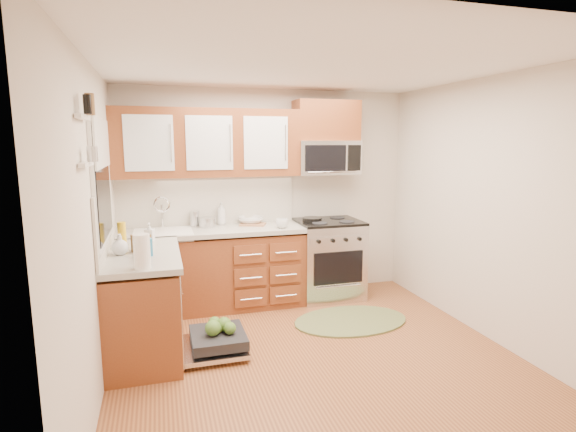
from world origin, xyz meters
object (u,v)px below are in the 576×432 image
object	(u,v)px
bowl_a	(251,221)
cup	(282,223)
upper_cabinets	(208,143)
stock_pot	(207,222)
rug	(351,321)
microwave	(326,157)
range	(328,259)
skillet	(312,219)
dishwasher	(214,343)
paper_towel_roll	(142,252)
bowl_b	(251,220)
cutting_board	(253,224)
sink	(164,243)

from	to	relation	value
bowl_a	cup	bearing A→B (deg)	-51.05
upper_cabinets	stock_pot	bearing A→B (deg)	-137.25
upper_cabinets	rug	distance (m)	2.50
microwave	stock_pot	bearing A→B (deg)	-179.71
rug	bowl_a	distance (m)	1.62
bowl_a	range	bearing A→B (deg)	-10.47
skillet	dishwasher	bearing A→B (deg)	-139.17
range	dishwasher	size ratio (longest dim) A/B	1.36
cup	upper_cabinets	bearing A→B (deg)	157.06
paper_towel_roll	bowl_a	bearing A→B (deg)	53.92
upper_cabinets	cup	xyz separation A→B (m)	(0.77, -0.32, -0.90)
stock_pot	bowl_a	world-z (taller)	stock_pot
cup	stock_pot	bearing A→B (deg)	159.96
range	bowl_b	distance (m)	1.06
bowl_a	cup	world-z (taller)	cup
upper_cabinets	rug	size ratio (longest dim) A/B	1.66
skillet	bowl_a	world-z (taller)	bowl_a
upper_cabinets	range	xyz separation A→B (m)	(1.41, -0.15, -1.40)
dishwasher	paper_towel_roll	xyz separation A→B (m)	(-0.56, -0.32, 0.96)
skillet	upper_cabinets	bearing A→B (deg)	174.09
dishwasher	paper_towel_roll	bearing A→B (deg)	-150.26
upper_cabinets	bowl_a	world-z (taller)	upper_cabinets
microwave	cutting_board	xyz separation A→B (m)	(-0.92, -0.03, -0.76)
dishwasher	rug	xyz separation A→B (m)	(1.49, 0.31, -0.09)
paper_towel_roll	stock_pot	bearing A→B (deg)	67.09
sink	rug	world-z (taller)	sink
rug	stock_pot	size ratio (longest dim) A/B	6.63
upper_cabinets	stock_pot	size ratio (longest dim) A/B	11.03
skillet	sink	bearing A→B (deg)	-178.97
microwave	sink	size ratio (longest dim) A/B	1.23
dishwasher	paper_towel_roll	world-z (taller)	paper_towel_roll
microwave	cup	bearing A→B (deg)	-154.78
upper_cabinets	cup	world-z (taller)	upper_cabinets
stock_pot	bowl_b	xyz separation A→B (m)	(0.52, 0.06, -0.01)
paper_towel_roll	cup	size ratio (longest dim) A/B	1.99
skillet	rug	bearing A→B (deg)	-79.63
upper_cabinets	paper_towel_roll	bearing A→B (deg)	-113.55
sink	dishwasher	world-z (taller)	sink
range	skillet	size ratio (longest dim) A/B	4.09
dishwasher	skillet	world-z (taller)	skillet
rug	range	bearing A→B (deg)	86.17
skillet	bowl_b	xyz separation A→B (m)	(-0.71, 0.15, -0.00)
cutting_board	bowl_b	size ratio (longest dim) A/B	1.02
bowl_b	cutting_board	bearing A→B (deg)	-85.78
paper_towel_roll	skillet	bearing A→B (deg)	37.86
sink	cutting_board	bearing A→B (deg)	5.78
paper_towel_roll	microwave	bearing A→B (deg)	36.78
dishwasher	microwave	bearing A→B (deg)	39.07
cutting_board	skillet	bearing A→B (deg)	-5.76
cup	cutting_board	bearing A→B (deg)	135.78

